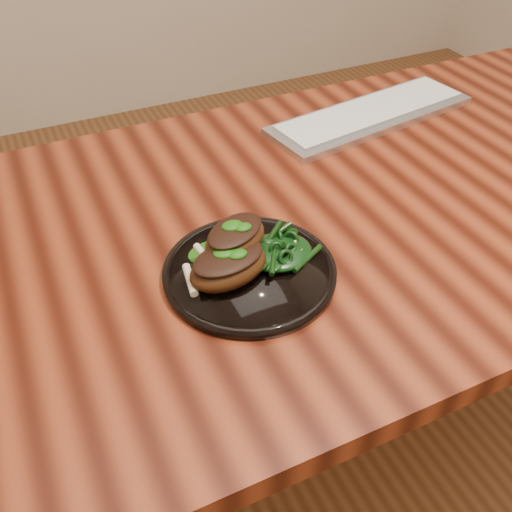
{
  "coord_description": "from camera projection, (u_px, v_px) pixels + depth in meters",
  "views": [
    {
      "loc": [
        -0.54,
        -0.66,
        1.3
      ],
      "look_at": [
        -0.28,
        -0.11,
        0.78
      ],
      "focal_mm": 40.0,
      "sensor_mm": 36.0,
      "label": 1
    }
  ],
  "objects": [
    {
      "name": "lamb_chop_back",
      "position": [
        235.0,
        238.0,
        0.79
      ],
      "size": [
        0.12,
        0.11,
        0.05
      ],
      "color": "#40210C",
      "rests_on": "plate"
    },
    {
      "name": "keyboard",
      "position": [
        371.0,
        114.0,
        1.18
      ],
      "size": [
        0.47,
        0.2,
        0.02
      ],
      "color": "#BABDBF",
      "rests_on": "desk"
    },
    {
      "name": "desk",
      "position": [
        371.0,
        225.0,
        1.04
      ],
      "size": [
        1.6,
        0.8,
        0.75
      ],
      "color": "#340E06",
      "rests_on": "ground"
    },
    {
      "name": "lamb_chop_front",
      "position": [
        228.0,
        265.0,
        0.77
      ],
      "size": [
        0.13,
        0.1,
        0.05
      ],
      "color": "#40210C",
      "rests_on": "plate"
    },
    {
      "name": "greens_heap",
      "position": [
        279.0,
        248.0,
        0.82
      ],
      "size": [
        0.1,
        0.09,
        0.04
      ],
      "color": "black",
      "rests_on": "plate"
    },
    {
      "name": "plate",
      "position": [
        250.0,
        272.0,
        0.81
      ],
      "size": [
        0.25,
        0.25,
        0.02
      ],
      "color": "black",
      "rests_on": "desk"
    },
    {
      "name": "herb_smear",
      "position": [
        215.0,
        251.0,
        0.83
      ],
      "size": [
        0.08,
        0.05,
        0.01
      ],
      "primitive_type": "ellipsoid",
      "color": "#0E4107",
      "rests_on": "plate"
    }
  ]
}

